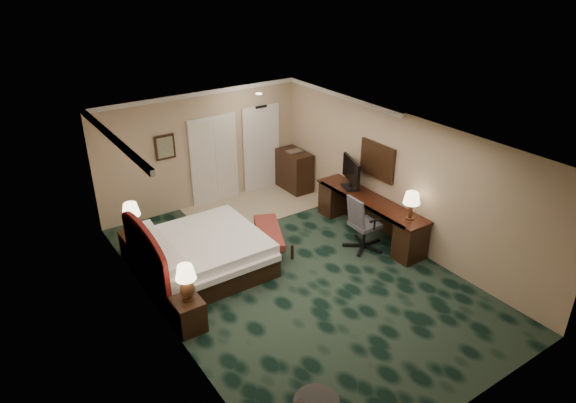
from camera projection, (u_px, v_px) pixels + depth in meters
floor at (296, 275)px, 9.56m from camera, size 5.00×7.50×0.00m
ceiling at (297, 138)px, 8.37m from camera, size 5.00×7.50×0.00m
wall_back at (203, 149)px, 11.75m from camera, size 5.00×0.00×2.70m
wall_front at (475, 328)px, 6.18m from camera, size 5.00×0.00×2.70m
wall_left at (160, 254)px, 7.70m from camera, size 0.00×7.50×2.70m
wall_right at (399, 179)px, 10.23m from camera, size 0.00×7.50×2.70m
crown_molding at (297, 140)px, 8.39m from camera, size 5.00×7.50×0.10m
tile_patch at (257, 206)px, 12.17m from camera, size 3.20×1.70×0.01m
headboard at (146, 259)px, 8.76m from camera, size 0.12×2.00×1.40m
entry_door at (261, 149)px, 12.64m from camera, size 1.02×0.06×2.18m
closet_doors at (214, 160)px, 11.98m from camera, size 1.20×0.06×2.10m
wall_art at (165, 147)px, 11.16m from camera, size 0.45×0.06×0.55m
wall_mirror at (377, 161)px, 10.56m from camera, size 0.05×0.95×0.75m
bed at (203, 255)px, 9.58m from camera, size 2.15×1.99×0.68m
nightstand_near at (188, 314)px, 8.10m from camera, size 0.44×0.50×0.55m
nightstand_far at (134, 246)px, 9.99m from camera, size 0.45×0.51×0.56m
lamp_near at (186, 283)px, 7.89m from camera, size 0.33×0.33×0.61m
lamp_far at (132, 219)px, 9.71m from camera, size 0.43×0.43×0.64m
bed_bench at (269, 239)px, 10.31m from camera, size 0.98×1.41×0.45m
desk at (369, 217)px, 10.79m from camera, size 0.61×2.85×0.82m
tv at (351, 174)px, 10.95m from camera, size 0.36×0.84×0.68m
desk_lamp at (411, 206)px, 9.70m from camera, size 0.41×0.41×0.56m
desk_chair at (365, 222)px, 10.21m from camera, size 0.70×0.66×1.17m
minibar at (294, 171)px, 12.82m from camera, size 0.53×0.95×1.00m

